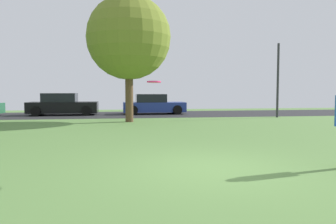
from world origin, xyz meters
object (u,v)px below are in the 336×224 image
Objects in this scene: oak_tree_center at (129,38)px; parked_car_black at (63,105)px; parked_car_blue at (153,105)px; street_lamp_post at (278,81)px; frisbee_disc at (154,82)px.

oak_tree_center is 1.46× the size of parked_car_black.
street_lamp_post is at bearing -29.88° from parked_car_blue.
parked_car_blue is at bearing 71.84° from oak_tree_center.
oak_tree_center reaches higher than parked_car_black.
oak_tree_center is 11.26m from frisbee_disc.
street_lamp_post is at bearing 9.53° from oak_tree_center.
oak_tree_center is 18.36× the size of frisbee_disc.
parked_car_blue is (6.14, 0.15, -0.03)m from parked_car_black.
oak_tree_center reaches higher than frisbee_disc.
oak_tree_center is 9.44m from street_lamp_post.
street_lamp_post is at bearing 54.36° from frisbee_disc.
parked_car_blue is at bearing 84.03° from frisbee_disc.
oak_tree_center is at bearing 90.62° from frisbee_disc.
parked_car_black is 1.00× the size of street_lamp_post.
street_lamp_post is at bearing -16.64° from parked_car_black.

